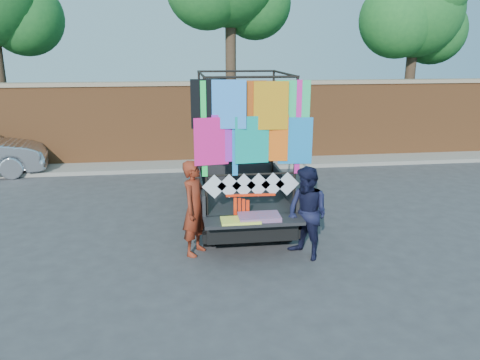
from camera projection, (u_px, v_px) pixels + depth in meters
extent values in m
plane|color=#38383A|center=(228.00, 248.00, 8.80)|extent=(90.00, 90.00, 0.00)
cube|color=#98562C|center=(205.00, 124.00, 15.13)|extent=(30.00, 0.35, 2.50)
cube|color=gray|center=(204.00, 83.00, 14.78)|extent=(30.00, 0.45, 0.12)
cube|color=gray|center=(207.00, 165.00, 14.79)|extent=(30.00, 1.20, 0.12)
cylinder|color=#38281C|center=(1.00, 86.00, 15.13)|extent=(0.36, 0.36, 4.90)
sphere|color=#1C6325|center=(26.00, 18.00, 15.05)|extent=(2.40, 2.40, 2.40)
cylinder|color=#38281C|center=(231.00, 75.00, 16.00)|extent=(0.36, 0.36, 5.46)
sphere|color=#1C6325|center=(255.00, 4.00, 15.85)|extent=(2.40, 2.40, 2.40)
cylinder|color=#38281C|center=(409.00, 86.00, 16.94)|extent=(0.36, 0.36, 4.55)
sphere|color=#1C6325|center=(416.00, 10.00, 16.23)|extent=(3.20, 3.20, 3.20)
sphere|color=#1C6325|center=(432.00, 31.00, 16.90)|extent=(2.40, 2.40, 2.40)
sphere|color=#1C6325|center=(397.00, 20.00, 15.93)|extent=(2.60, 2.60, 2.60)
cylinder|color=black|center=(201.00, 190.00, 11.31)|extent=(0.21, 0.63, 0.63)
cylinder|color=black|center=(208.00, 230.00, 8.86)|extent=(0.21, 0.63, 0.63)
cylinder|color=black|center=(262.00, 188.00, 11.49)|extent=(0.21, 0.63, 0.63)
cylinder|color=black|center=(285.00, 226.00, 9.04)|extent=(0.21, 0.63, 0.63)
cube|color=black|center=(239.00, 200.00, 10.08)|extent=(1.62, 4.00, 0.29)
cube|color=black|center=(243.00, 198.00, 9.33)|extent=(1.71, 2.19, 0.10)
cube|color=black|center=(201.00, 190.00, 9.17)|extent=(0.06, 2.19, 0.43)
cube|color=black|center=(284.00, 186.00, 9.38)|extent=(0.06, 2.19, 0.43)
cube|color=black|center=(236.00, 174.00, 10.30)|extent=(1.71, 0.06, 0.43)
cube|color=black|center=(232.00, 162.00, 11.17)|extent=(1.71, 1.52, 1.19)
cube|color=#8C9EAD|center=(234.00, 150.00, 10.65)|extent=(1.52, 0.06, 0.52)
cube|color=#8C9EAD|center=(228.00, 148.00, 11.80)|extent=(1.52, 0.10, 0.67)
cube|color=black|center=(227.00, 162.00, 12.23)|extent=(1.67, 0.86, 0.52)
cube|color=black|center=(254.00, 221.00, 8.06)|extent=(1.71, 0.52, 0.06)
cube|color=black|center=(252.00, 235.00, 8.36)|extent=(1.76, 0.14, 0.17)
cylinder|color=black|center=(206.00, 149.00, 7.94)|extent=(0.05, 0.05, 2.38)
cylinder|color=black|center=(200.00, 129.00, 9.85)|extent=(0.05, 0.05, 2.38)
cylinder|color=black|center=(295.00, 146.00, 8.14)|extent=(0.05, 0.05, 2.38)
cylinder|color=black|center=(273.00, 128.00, 10.04)|extent=(0.05, 0.05, 2.38)
cylinder|color=black|center=(252.00, 77.00, 7.71)|extent=(1.62, 0.04, 0.04)
cylinder|color=black|center=(237.00, 71.00, 9.62)|extent=(1.62, 0.04, 0.04)
cylinder|color=black|center=(201.00, 74.00, 8.57)|extent=(0.04, 2.05, 0.04)
cylinder|color=black|center=(284.00, 73.00, 8.77)|extent=(0.04, 2.05, 0.04)
cylinder|color=black|center=(251.00, 174.00, 8.17)|extent=(1.62, 0.04, 0.04)
cube|color=black|center=(209.00, 104.00, 7.72)|extent=(0.59, 0.01, 0.81)
cube|color=#3591FF|center=(231.00, 104.00, 7.73)|extent=(0.59, 0.01, 0.81)
cube|color=#C04D16|center=(252.00, 103.00, 7.81)|extent=(0.59, 0.01, 0.81)
cube|color=orange|center=(273.00, 103.00, 7.82)|extent=(0.59, 0.01, 0.81)
cube|color=#25D67B|center=(293.00, 103.00, 7.90)|extent=(0.59, 0.01, 0.81)
cube|color=#F81B86|center=(210.00, 141.00, 7.86)|extent=(0.59, 0.01, 0.81)
cube|color=#B229CD|center=(231.00, 140.00, 7.94)|extent=(0.59, 0.01, 0.81)
cube|color=#0BA695|center=(252.00, 140.00, 7.95)|extent=(0.59, 0.01, 0.81)
cube|color=orange|center=(272.00, 139.00, 8.03)|extent=(0.59, 0.01, 0.81)
cube|color=#1785D3|center=(293.00, 139.00, 8.04)|extent=(0.59, 0.01, 0.81)
cube|color=#1CE352|center=(204.00, 130.00, 7.81)|extent=(0.10, 0.01, 1.62)
cube|color=#E3259A|center=(298.00, 128.00, 8.01)|extent=(0.10, 0.01, 1.62)
cube|color=#1988E3|center=(235.00, 129.00, 7.88)|extent=(0.10, 0.01, 1.62)
cube|color=white|center=(214.00, 187.00, 8.11)|extent=(0.43, 0.01, 0.43)
cube|color=white|center=(229.00, 186.00, 8.15)|extent=(0.43, 0.01, 0.43)
cube|color=white|center=(244.00, 185.00, 8.18)|extent=(0.43, 0.01, 0.43)
cube|color=white|center=(258.00, 185.00, 8.21)|extent=(0.43, 0.01, 0.43)
cube|color=white|center=(273.00, 184.00, 8.24)|extent=(0.43, 0.01, 0.43)
cube|color=white|center=(287.00, 184.00, 8.28)|extent=(0.43, 0.01, 0.43)
cube|color=#E83B33|center=(259.00, 217.00, 8.05)|extent=(0.71, 0.43, 0.08)
cube|color=#EFFF50|center=(241.00, 220.00, 7.95)|extent=(0.67, 0.38, 0.04)
imported|color=maroon|center=(195.00, 208.00, 8.36)|extent=(0.68, 0.76, 1.74)
imported|color=black|center=(307.00, 214.00, 8.21)|extent=(0.96, 1.02, 1.66)
cube|color=#FD2F0D|center=(251.00, 195.00, 8.20)|extent=(0.87, 0.08, 0.04)
cube|color=#FD2F0D|center=(235.00, 211.00, 8.23)|extent=(0.06, 0.02, 0.50)
cube|color=#FD2F0D|center=(239.00, 212.00, 8.24)|extent=(0.06, 0.02, 0.50)
cube|color=#FD2F0D|center=(244.00, 213.00, 8.26)|extent=(0.06, 0.02, 0.50)
cube|color=#FD2F0D|center=(248.00, 213.00, 8.27)|extent=(0.06, 0.02, 0.50)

